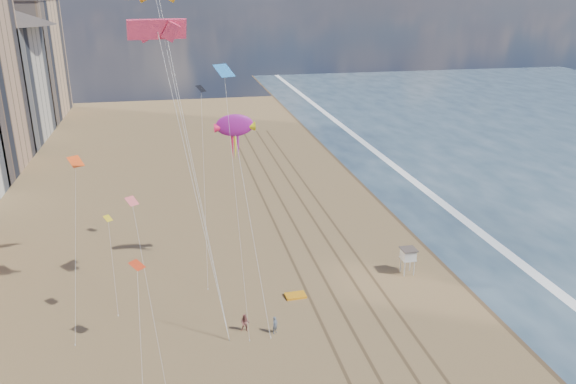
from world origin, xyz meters
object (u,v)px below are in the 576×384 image
at_px(grounded_kite, 295,296).
at_px(kite_flyer_a, 275,325).
at_px(lifeguard_stand, 408,255).
at_px(show_kite, 235,126).
at_px(kite_flyer_b, 245,323).

relative_size(grounded_kite, kite_flyer_a, 1.25).
distance_m(lifeguard_stand, show_kite, 22.34).
height_order(kite_flyer_a, kite_flyer_b, kite_flyer_b).
distance_m(kite_flyer_a, kite_flyer_b, 2.63).
xyz_separation_m(lifeguard_stand, show_kite, (-17.19, 4.74, 13.45)).
xyz_separation_m(lifeguard_stand, kite_flyer_b, (-18.13, -7.11, -1.37)).
relative_size(show_kite, kite_flyer_a, 12.52).
bearing_deg(grounded_kite, kite_flyer_a, -121.27).
bearing_deg(kite_flyer_b, show_kite, 102.93).
xyz_separation_m(show_kite, kite_flyer_b, (-0.94, -11.85, -14.82)).
bearing_deg(kite_flyer_a, show_kite, 57.64).
distance_m(grounded_kite, show_kite, 17.66).
xyz_separation_m(kite_flyer_a, kite_flyer_b, (-2.52, 0.78, 0.04)).
xyz_separation_m(grounded_kite, show_kite, (-4.64, 6.98, 15.55)).
height_order(lifeguard_stand, show_kite, show_kite).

